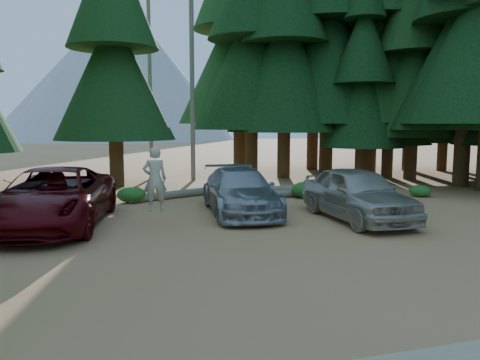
{
  "coord_description": "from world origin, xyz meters",
  "views": [
    {
      "loc": [
        -3.69,
        -9.7,
        2.95
      ],
      "look_at": [
        0.3,
        3.98,
        1.25
      ],
      "focal_mm": 35.0,
      "sensor_mm": 36.0,
      "label": 1
    }
  ],
  "objects_px": {
    "red_pickup": "(53,198)",
    "frisbee_player": "(155,179)",
    "log_mid": "(250,189)",
    "log_right": "(277,194)",
    "silver_minivan_center": "(240,191)",
    "silver_minivan_right": "(357,193)",
    "log_left": "(179,194)"
  },
  "relations": [
    {
      "from": "red_pickup",
      "to": "silver_minivan_right",
      "type": "bearing_deg",
      "value": -0.29
    },
    {
      "from": "frisbee_player",
      "to": "log_mid",
      "type": "height_order",
      "value": "frisbee_player"
    },
    {
      "from": "log_right",
      "to": "silver_minivan_center",
      "type": "bearing_deg",
      "value": -137.04
    },
    {
      "from": "red_pickup",
      "to": "frisbee_player",
      "type": "xyz_separation_m",
      "value": [
        2.84,
        -0.85,
        0.54
      ]
    },
    {
      "from": "silver_minivan_center",
      "to": "frisbee_player",
      "type": "height_order",
      "value": "frisbee_player"
    },
    {
      "from": "log_right",
      "to": "frisbee_player",
      "type": "bearing_deg",
      "value": -148.71
    },
    {
      "from": "silver_minivan_center",
      "to": "frisbee_player",
      "type": "relative_size",
      "value": 2.76
    },
    {
      "from": "frisbee_player",
      "to": "log_mid",
      "type": "distance_m",
      "value": 7.55
    },
    {
      "from": "frisbee_player",
      "to": "log_left",
      "type": "relative_size",
      "value": 0.42
    },
    {
      "from": "log_left",
      "to": "log_mid",
      "type": "height_order",
      "value": "log_left"
    },
    {
      "from": "silver_minivan_center",
      "to": "silver_minivan_right",
      "type": "relative_size",
      "value": 1.06
    },
    {
      "from": "log_mid",
      "to": "log_right",
      "type": "distance_m",
      "value": 1.92
    },
    {
      "from": "log_mid",
      "to": "red_pickup",
      "type": "bearing_deg",
      "value": -121.42
    },
    {
      "from": "log_mid",
      "to": "silver_minivan_center",
      "type": "bearing_deg",
      "value": -86.06
    },
    {
      "from": "log_left",
      "to": "red_pickup",
      "type": "bearing_deg",
      "value": -158.58
    },
    {
      "from": "frisbee_player",
      "to": "silver_minivan_center",
      "type": "bearing_deg",
      "value": -155.38
    },
    {
      "from": "red_pickup",
      "to": "log_right",
      "type": "height_order",
      "value": "red_pickup"
    },
    {
      "from": "silver_minivan_right",
      "to": "frisbee_player",
      "type": "relative_size",
      "value": 2.6
    },
    {
      "from": "silver_minivan_right",
      "to": "frisbee_player",
      "type": "xyz_separation_m",
      "value": [
        -6.11,
        0.72,
        0.57
      ]
    },
    {
      "from": "frisbee_player",
      "to": "log_right",
      "type": "relative_size",
      "value": 0.38
    },
    {
      "from": "log_mid",
      "to": "log_right",
      "type": "bearing_deg",
      "value": -46.87
    },
    {
      "from": "silver_minivan_right",
      "to": "log_right",
      "type": "relative_size",
      "value": 0.99
    },
    {
      "from": "silver_minivan_center",
      "to": "silver_minivan_right",
      "type": "height_order",
      "value": "silver_minivan_right"
    },
    {
      "from": "silver_minivan_right",
      "to": "log_right",
      "type": "height_order",
      "value": "silver_minivan_right"
    },
    {
      "from": "silver_minivan_center",
      "to": "log_mid",
      "type": "height_order",
      "value": "silver_minivan_center"
    },
    {
      "from": "frisbee_player",
      "to": "log_right",
      "type": "distance_m",
      "value": 6.71
    },
    {
      "from": "silver_minivan_center",
      "to": "log_right",
      "type": "height_order",
      "value": "silver_minivan_center"
    },
    {
      "from": "silver_minivan_right",
      "to": "log_left",
      "type": "relative_size",
      "value": 1.1
    },
    {
      "from": "log_mid",
      "to": "log_right",
      "type": "xyz_separation_m",
      "value": [
        0.59,
        -1.82,
        -0.0
      ]
    },
    {
      "from": "silver_minivan_center",
      "to": "frisbee_player",
      "type": "bearing_deg",
      "value": -150.43
    },
    {
      "from": "red_pickup",
      "to": "log_left",
      "type": "height_order",
      "value": "red_pickup"
    },
    {
      "from": "silver_minivan_center",
      "to": "silver_minivan_right",
      "type": "distance_m",
      "value": 3.78
    }
  ]
}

